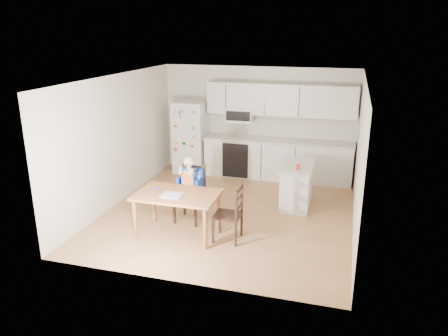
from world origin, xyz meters
TOP-DOWN VIEW (x-y plane):
  - room at (0.00, 0.48)m, footprint 4.52×5.01m
  - refrigerator at (-1.55, 2.15)m, footprint 0.72×0.70m
  - kitchen_run at (0.50, 2.24)m, footprint 3.37×0.62m
  - kitchen_island at (1.17, 0.71)m, footprint 0.58×1.12m
  - red_cup at (1.19, 0.43)m, footprint 0.07×0.07m
  - dining_table at (-0.58, -1.14)m, footprint 1.36×0.88m
  - napkin at (-0.63, -1.24)m, footprint 0.33×0.28m
  - toddler_spoon at (-1.02, -1.04)m, footprint 0.12×0.06m
  - chair_booster at (-0.58, -0.52)m, footprint 0.49×0.49m
  - chair_side at (0.36, -1.09)m, footprint 0.42×0.42m

SIDE VIEW (x-z plane):
  - kitchen_island at x=1.17m, z-range 0.00..0.83m
  - chair_side at x=0.36m, z-range 0.06..1.01m
  - dining_table at x=-0.58m, z-range 0.27..1.00m
  - chair_booster at x=-0.58m, z-range 0.12..1.33m
  - napkin at x=-0.63m, z-range 0.73..0.74m
  - toddler_spoon at x=-1.02m, z-range 0.73..0.75m
  - refrigerator at x=-1.55m, z-range 0.00..1.70m
  - red_cup at x=1.19m, z-range 0.82..0.92m
  - kitchen_run at x=0.50m, z-range -0.20..1.95m
  - room at x=0.00m, z-range -0.01..2.51m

